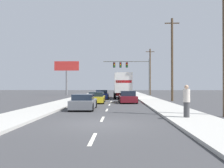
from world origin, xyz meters
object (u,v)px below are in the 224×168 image
car_orange (102,94)px  car_navy (102,95)px  box_truck (122,84)px  car_maroon (127,97)px  car_gray (84,102)px  traffic_signal_mast (128,67)px  utility_pole_far (150,71)px  roadside_billboard (67,70)px  car_yellow (97,98)px  pedestrian_near_corner (187,101)px  utility_pole_mid (172,59)px

car_orange → car_navy: car_navy is taller
box_truck → car_maroon: box_truck is taller
car_navy → car_gray: bearing=-91.5°
car_orange → car_gray: bearing=-90.0°
car_maroon → car_orange: bearing=105.3°
car_navy → traffic_signal_mast: size_ratio=0.50×
car_gray → utility_pole_far: (9.35, 30.32, 4.37)m
traffic_signal_mast → roadside_billboard: size_ratio=1.29×
box_truck → roadside_billboard: roadside_billboard is taller
car_navy → car_yellow: size_ratio=0.97×
roadside_billboard → car_navy: bearing=-58.2°
car_maroon → box_truck: bearing=92.9°
car_orange → car_maroon: bearing=-74.7°
pedestrian_near_corner → car_yellow: bearing=115.7°
car_gray → utility_pole_mid: 15.05m
pedestrian_near_corner → car_orange: bearing=103.6°
traffic_signal_mast → utility_pole_mid: bearing=-71.9°
box_truck → pedestrian_near_corner: size_ratio=4.84×
box_truck → utility_pole_far: 15.34m
box_truck → car_gray: bearing=-101.5°
car_yellow → pedestrian_near_corner: bearing=-64.3°
car_yellow → car_maroon: car_maroon is taller
car_orange → pedestrian_near_corner: pedestrian_near_corner is taller
car_navy → utility_pole_mid: bearing=-25.0°
car_orange → car_navy: bearing=-86.6°
car_orange → roadside_billboard: size_ratio=0.62×
car_yellow → box_truck: bearing=71.8°
box_truck → traffic_signal_mast: (1.26, 9.05, 3.26)m
car_yellow → roadside_billboard: 22.35m
car_yellow → pedestrian_near_corner: pedestrian_near_corner is taller
car_yellow → box_truck: box_truck is taller
car_orange → roadside_billboard: roadside_billboard is taller
car_orange → car_yellow: size_ratio=0.93×
utility_pole_far → roadside_billboard: size_ratio=1.41×
car_orange → utility_pole_mid: bearing=-49.0°
car_maroon → car_gray: bearing=-116.1°
car_gray → pedestrian_near_corner: pedestrian_near_corner is taller
car_maroon → traffic_signal_mast: 18.46m
car_gray → roadside_billboard: (-7.58, 27.79, 4.42)m
car_orange → utility_pole_far: 13.54m
utility_pole_far → roadside_billboard: (-16.93, -2.53, 0.05)m
roadside_billboard → pedestrian_near_corner: 36.41m
car_gray → car_maroon: size_ratio=0.89×
utility_pole_far → box_truck: bearing=-113.5°
utility_pole_far → pedestrian_near_corner: (-2.80, -35.85, -3.91)m
box_truck → utility_pole_far: (6.01, 13.82, 2.84)m
car_navy → car_yellow: car_navy is taller
car_navy → car_maroon: car_maroon is taller
car_navy → pedestrian_near_corner: bearing=-73.2°
car_gray → utility_pole_mid: utility_pole_mid is taller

